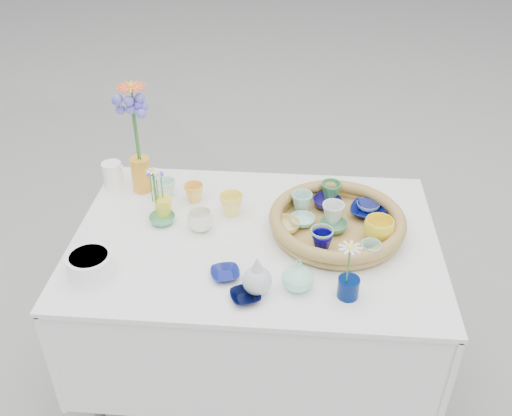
# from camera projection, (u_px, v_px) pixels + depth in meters

# --- Properties ---
(ground) EXTENTS (80.00, 80.00, 0.00)m
(ground) POSITION_uv_depth(u_px,v_px,m) (256.00, 380.00, 2.41)
(ground) COLOR gray
(display_table) EXTENTS (1.26, 0.86, 0.77)m
(display_table) POSITION_uv_depth(u_px,v_px,m) (256.00, 380.00, 2.41)
(display_table) COLOR silver
(display_table) RESTS_ON ground
(wicker_tray) EXTENTS (0.47, 0.47, 0.08)m
(wicker_tray) POSITION_uv_depth(u_px,v_px,m) (337.00, 223.00, 1.98)
(wicker_tray) COLOR brown
(wicker_tray) RESTS_ON display_table
(tray_ceramic_0) EXTENTS (0.13, 0.13, 0.03)m
(tray_ceramic_0) POSITION_uv_depth(u_px,v_px,m) (327.00, 203.00, 2.09)
(tray_ceramic_0) COLOR navy
(tray_ceramic_0) RESTS_ON wicker_tray
(tray_ceramic_1) EXTENTS (0.16, 0.16, 0.03)m
(tray_ceramic_1) POSITION_uv_depth(u_px,v_px,m) (368.00, 211.00, 2.05)
(tray_ceramic_1) COLOR #060C4A
(tray_ceramic_1) RESTS_ON wicker_tray
(tray_ceramic_2) EXTENTS (0.11, 0.11, 0.08)m
(tray_ceramic_2) POSITION_uv_depth(u_px,v_px,m) (379.00, 230.00, 1.91)
(tray_ceramic_2) COLOR yellow
(tray_ceramic_2) RESTS_ON wicker_tray
(tray_ceramic_3) EXTENTS (0.10, 0.10, 0.03)m
(tray_ceramic_3) POSITION_uv_depth(u_px,v_px,m) (333.00, 226.00, 1.97)
(tray_ceramic_3) COLOR #488358
(tray_ceramic_3) RESTS_ON wicker_tray
(tray_ceramic_4) EXTENTS (0.09, 0.09, 0.07)m
(tray_ceramic_4) POSITION_uv_depth(u_px,v_px,m) (321.00, 239.00, 1.88)
(tray_ceramic_4) COLOR #83AC83
(tray_ceramic_4) RESTS_ON wicker_tray
(tray_ceramic_5) EXTENTS (0.10, 0.10, 0.03)m
(tray_ceramic_5) POSITION_uv_depth(u_px,v_px,m) (302.00, 221.00, 2.00)
(tray_ceramic_5) COLOR #9CD5C8
(tray_ceramic_5) RESTS_ON wicker_tray
(tray_ceramic_6) EXTENTS (0.10, 0.10, 0.07)m
(tray_ceramic_6) POSITION_uv_depth(u_px,v_px,m) (302.00, 202.00, 2.06)
(tray_ceramic_6) COLOR #9ED1C0
(tray_ceramic_6) RESTS_ON wicker_tray
(tray_ceramic_7) EXTENTS (0.10, 0.10, 0.07)m
(tray_ceramic_7) POSITION_uv_depth(u_px,v_px,m) (333.00, 213.00, 2.00)
(tray_ceramic_7) COLOR silver
(tray_ceramic_7) RESTS_ON wicker_tray
(tray_ceramic_8) EXTENTS (0.09, 0.09, 0.03)m
(tray_ceramic_8) POSITION_uv_depth(u_px,v_px,m) (368.00, 206.00, 2.08)
(tray_ceramic_8) COLOR #84A9E2
(tray_ceramic_8) RESTS_ON wicker_tray
(tray_ceramic_9) EXTENTS (0.08, 0.08, 0.07)m
(tray_ceramic_9) POSITION_uv_depth(u_px,v_px,m) (322.00, 242.00, 1.87)
(tray_ceramic_9) COLOR #060163
(tray_ceramic_9) RESTS_ON wicker_tray
(tray_ceramic_10) EXTENTS (0.12, 0.12, 0.03)m
(tray_ceramic_10) POSITION_uv_depth(u_px,v_px,m) (285.00, 226.00, 1.97)
(tray_ceramic_10) COLOR #E7C66C
(tray_ceramic_10) RESTS_ON wicker_tray
(tray_ceramic_11) EXTENTS (0.08, 0.08, 0.06)m
(tray_ceramic_11) POSITION_uv_depth(u_px,v_px,m) (370.00, 252.00, 1.83)
(tray_ceramic_11) COLOR #8BC6B4
(tray_ceramic_11) RESTS_ON wicker_tray
(tray_ceramic_12) EXTENTS (0.10, 0.10, 0.07)m
(tray_ceramic_12) POSITION_uv_depth(u_px,v_px,m) (331.00, 191.00, 2.12)
(tray_ceramic_12) COLOR #368246
(tray_ceramic_12) RESTS_ON wicker_tray
(loose_ceramic_0) EXTENTS (0.08, 0.08, 0.07)m
(loose_ceramic_0) POSITION_uv_depth(u_px,v_px,m) (194.00, 192.00, 2.15)
(loose_ceramic_0) COLOR #FCBC45
(loose_ceramic_0) RESTS_ON display_table
(loose_ceramic_1) EXTENTS (0.09, 0.09, 0.08)m
(loose_ceramic_1) POSITION_uv_depth(u_px,v_px,m) (231.00, 204.00, 2.07)
(loose_ceramic_1) COLOR #FFE55D
(loose_ceramic_1) RESTS_ON display_table
(loose_ceramic_2) EXTENTS (0.11, 0.11, 0.03)m
(loose_ceramic_2) POSITION_uv_depth(u_px,v_px,m) (162.00, 219.00, 2.04)
(loose_ceramic_2) COLOR #4A9964
(loose_ceramic_2) RESTS_ON display_table
(loose_ceramic_3) EXTENTS (0.11, 0.11, 0.07)m
(loose_ceramic_3) POSITION_uv_depth(u_px,v_px,m) (200.00, 221.00, 1.99)
(loose_ceramic_3) COLOR white
(loose_ceramic_3) RESTS_ON display_table
(loose_ceramic_4) EXTENTS (0.11, 0.11, 0.02)m
(loose_ceramic_4) POSITION_uv_depth(u_px,v_px,m) (225.00, 274.00, 1.80)
(loose_ceramic_4) COLOR navy
(loose_ceramic_4) RESTS_ON display_table
(loose_ceramic_5) EXTENTS (0.08, 0.08, 0.07)m
(loose_ceramic_5) POSITION_uv_depth(u_px,v_px,m) (167.00, 188.00, 2.18)
(loose_ceramic_5) COLOR silver
(loose_ceramic_5) RESTS_ON display_table
(loose_ceramic_6) EXTENTS (0.12, 0.12, 0.02)m
(loose_ceramic_6) POSITION_uv_depth(u_px,v_px,m) (245.00, 296.00, 1.71)
(loose_ceramic_6) COLOR black
(loose_ceramic_6) RESTS_ON display_table
(fluted_bowl) EXTENTS (0.19, 0.19, 0.08)m
(fluted_bowl) POSITION_uv_depth(u_px,v_px,m) (90.00, 265.00, 1.79)
(fluted_bowl) COLOR white
(fluted_bowl) RESTS_ON display_table
(bud_vase_paleblue) EXTENTS (0.11, 0.11, 0.14)m
(bud_vase_paleblue) POSITION_uv_depth(u_px,v_px,m) (257.00, 275.00, 1.71)
(bud_vase_paleblue) COLOR silver
(bud_vase_paleblue) RESTS_ON display_table
(bud_vase_seafoam) EXTENTS (0.11, 0.11, 0.10)m
(bud_vase_seafoam) POSITION_uv_depth(u_px,v_px,m) (298.00, 275.00, 1.73)
(bud_vase_seafoam) COLOR #9DE9C8
(bud_vase_seafoam) RESTS_ON display_table
(bud_vase_cobalt) EXTENTS (0.07, 0.07, 0.07)m
(bud_vase_cobalt) POSITION_uv_depth(u_px,v_px,m) (348.00, 288.00, 1.71)
(bud_vase_cobalt) COLOR #00144A
(bud_vase_cobalt) RESTS_ON display_table
(single_daisy) EXTENTS (0.09, 0.09, 0.14)m
(single_daisy) POSITION_uv_depth(u_px,v_px,m) (348.00, 264.00, 1.66)
(single_daisy) COLOR white
(single_daisy) RESTS_ON bud_vase_cobalt
(tall_vase_yellow) EXTENTS (0.09, 0.09, 0.14)m
(tall_vase_yellow) POSITION_uv_depth(u_px,v_px,m) (141.00, 174.00, 2.19)
(tall_vase_yellow) COLOR orange
(tall_vase_yellow) RESTS_ON display_table
(gerbera) EXTENTS (0.13, 0.13, 0.31)m
(gerbera) POSITION_uv_depth(u_px,v_px,m) (136.00, 125.00, 2.06)
(gerbera) COLOR #FF6131
(gerbera) RESTS_ON tall_vase_yellow
(hydrangea) EXTENTS (0.12, 0.12, 0.31)m
(hydrangea) POSITION_uv_depth(u_px,v_px,m) (135.00, 132.00, 2.08)
(hydrangea) COLOR #5F5FC9
(hydrangea) RESTS_ON tall_vase_yellow
(white_pitcher) EXTENTS (0.13, 0.11, 0.10)m
(white_pitcher) POSITION_uv_depth(u_px,v_px,m) (113.00, 175.00, 2.22)
(white_pitcher) COLOR white
(white_pitcher) RESTS_ON display_table
(daisy_cup) EXTENTS (0.07, 0.07, 0.07)m
(daisy_cup) POSITION_uv_depth(u_px,v_px,m) (163.00, 206.00, 2.07)
(daisy_cup) COLOR yellow
(daisy_cup) RESTS_ON display_table
(daisy_posy) EXTENTS (0.10, 0.10, 0.14)m
(daisy_posy) POSITION_uv_depth(u_px,v_px,m) (156.00, 183.00, 2.00)
(daisy_posy) COLOR white
(daisy_posy) RESTS_ON daisy_cup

